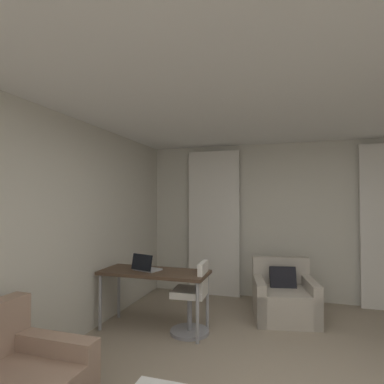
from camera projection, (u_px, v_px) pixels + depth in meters
name	position (u px, v px, depth m)	size (l,w,h in m)	color
wall_window	(296.00, 221.00, 5.30)	(5.12, 0.06, 2.60)	beige
wall_left	(32.00, 234.00, 3.15)	(0.06, 6.12, 2.60)	beige
ceiling	(302.00, 70.00, 2.44)	(5.12, 6.12, 0.06)	white
curtain_left_panel	(214.00, 223.00, 5.58)	(0.90, 0.06, 2.50)	silver
armchair	(284.00, 298.00, 4.45)	(0.95, 0.95, 0.80)	#B2A899
desk	(154.00, 276.00, 4.07)	(1.38, 0.56, 0.74)	#4C3828
desk_chair	(193.00, 301.00, 3.94)	(0.48, 0.48, 0.88)	gray
laptop	(146.00, 267.00, 4.09)	(0.38, 0.33, 0.22)	#ADADB2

